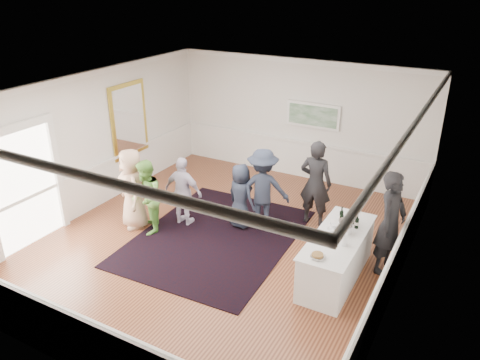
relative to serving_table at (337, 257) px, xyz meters
The scene contains 23 objects.
floor 2.51m from the serving_table, behind, with size 8.00×8.00×0.00m, color brown.
ceiling 3.70m from the serving_table, behind, with size 7.00×8.00×0.02m, color white.
wall_left 6.07m from the serving_table, behind, with size 0.02×8.00×3.20m, color white.
wall_right 1.55m from the serving_table, ahead, with size 0.02×8.00×3.20m, color white.
wall_back 4.92m from the serving_table, 120.99° to the left, with size 7.00×0.02×3.20m, color white.
wall_front 4.75m from the serving_table, 122.28° to the right, with size 7.00×0.02×3.20m, color white.
wainscoting 2.47m from the serving_table, behind, with size 7.00×8.00×1.00m, color white, non-canonical shape.
mirror 6.23m from the serving_table, 166.68° to the left, with size 0.05×1.25×1.85m.
doorway 6.25m from the serving_table, 163.06° to the right, with size 0.10×1.78×2.56m.
landscape_painting 4.73m from the serving_table, 117.02° to the left, with size 1.44×0.06×0.66m.
area_rug 2.71m from the serving_table, behind, with size 3.07×4.04×0.02m, color black.
serving_table is the anchor object (origin of this frame).
bartender 1.16m from the serving_table, 43.58° to the left, with size 0.73×0.48×2.00m, color black.
guest_tan 4.54m from the serving_table, behind, with size 0.88×0.57×1.80m, color tan.
guest_green 4.11m from the serving_table, behind, with size 0.79×0.62×1.63m, color #68AA44.
guest_lilac 3.63m from the serving_table, behind, with size 0.92×0.38×1.57m, color silver.
guest_dark_a 2.35m from the serving_table, 152.07° to the left, with size 1.17×0.67×1.81m, color #222939.
guest_dark_b 2.13m from the serving_table, 121.83° to the left, with size 0.71×0.47×1.95m, color black.
guest_navy 2.62m from the serving_table, 160.60° to the left, with size 0.71×0.46×1.46m, color #222939.
wine_bottles 0.76m from the serving_table, 87.58° to the left, with size 0.40×0.26×0.31m.
juice_pitchers 0.59m from the serving_table, 92.43° to the right, with size 0.38×0.33×0.24m.
ice_bucket 0.58m from the serving_table, 67.15° to the left, with size 0.26×0.26×0.24m, color silver.
nut_bowl 0.98m from the serving_table, 95.88° to the right, with size 0.25×0.25×0.08m.
Camera 1 is at (4.37, -7.23, 5.15)m, focal length 35.00 mm.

